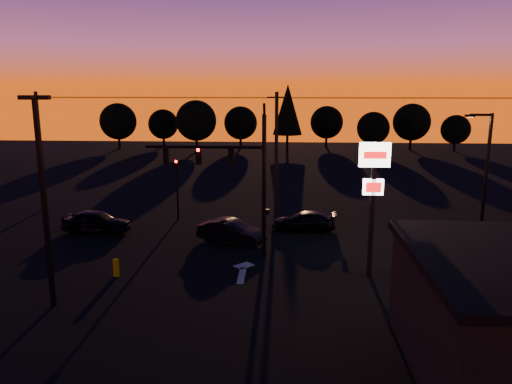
{
  "coord_description": "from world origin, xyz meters",
  "views": [
    {
      "loc": [
        2.59,
        -22.89,
        9.62
      ],
      "look_at": [
        1.0,
        5.0,
        3.5
      ],
      "focal_mm": 35.0,
      "sensor_mm": 36.0,
      "label": 1
    }
  ],
  "objects_px": {
    "car_mid": "(231,231)",
    "bollard": "(116,268)",
    "car_left": "(96,222)",
    "secondary_signal": "(177,180)",
    "parking_lot_light": "(43,189)",
    "car_right": "(304,221)",
    "streetlight": "(484,177)",
    "pylon_sign": "(373,181)",
    "suv_parked": "(432,311)",
    "traffic_signal_mast": "(235,170)"
  },
  "relations": [
    {
      "from": "car_mid",
      "to": "secondary_signal",
      "type": "bearing_deg",
      "value": 64.59
    },
    {
      "from": "streetlight",
      "to": "car_mid",
      "type": "bearing_deg",
      "value": 176.66
    },
    {
      "from": "streetlight",
      "to": "suv_parked",
      "type": "xyz_separation_m",
      "value": [
        -5.32,
        -9.49,
        -3.75
      ]
    },
    {
      "from": "parking_lot_light",
      "to": "suv_parked",
      "type": "relative_size",
      "value": 1.89
    },
    {
      "from": "secondary_signal",
      "to": "car_mid",
      "type": "height_order",
      "value": "secondary_signal"
    },
    {
      "from": "secondary_signal",
      "to": "pylon_sign",
      "type": "height_order",
      "value": "pylon_sign"
    },
    {
      "from": "traffic_signal_mast",
      "to": "secondary_signal",
      "type": "xyz_separation_m",
      "value": [
        -4.9,
        7.49,
        -2.07
      ]
    },
    {
      "from": "traffic_signal_mast",
      "to": "bollard",
      "type": "bearing_deg",
      "value": -149.43
    },
    {
      "from": "car_mid",
      "to": "parking_lot_light",
      "type": "bearing_deg",
      "value": 167.58
    },
    {
      "from": "traffic_signal_mast",
      "to": "car_right",
      "type": "xyz_separation_m",
      "value": [
        4.03,
        5.25,
        -4.32
      ]
    },
    {
      "from": "streetlight",
      "to": "car_mid",
      "type": "relative_size",
      "value": 1.88
    },
    {
      "from": "traffic_signal_mast",
      "to": "secondary_signal",
      "type": "distance_m",
      "value": 9.19
    },
    {
      "from": "secondary_signal",
      "to": "car_right",
      "type": "xyz_separation_m",
      "value": [
        8.93,
        -2.24,
        -2.24
      ]
    },
    {
      "from": "bollard",
      "to": "pylon_sign",
      "type": "bearing_deg",
      "value": 4.08
    },
    {
      "from": "traffic_signal_mast",
      "to": "suv_parked",
      "type": "height_order",
      "value": "traffic_signal_mast"
    },
    {
      "from": "bollard",
      "to": "car_right",
      "type": "distance_m",
      "value": 13.09
    },
    {
      "from": "secondary_signal",
      "to": "parking_lot_light",
      "type": "xyz_separation_m",
      "value": [
        -2.5,
        -14.49,
        2.41
      ]
    },
    {
      "from": "car_mid",
      "to": "car_left",
      "type": "bearing_deg",
      "value": 104.3
    },
    {
      "from": "car_mid",
      "to": "streetlight",
      "type": "bearing_deg",
      "value": -69.32
    },
    {
      "from": "pylon_sign",
      "to": "car_mid",
      "type": "height_order",
      "value": "pylon_sign"
    },
    {
      "from": "parking_lot_light",
      "to": "bollard",
      "type": "xyz_separation_m",
      "value": [
        1.62,
        3.58,
        -4.82
      ]
    },
    {
      "from": "bollard",
      "to": "suv_parked",
      "type": "bearing_deg",
      "value": -17.53
    },
    {
      "from": "bollard",
      "to": "car_mid",
      "type": "bearing_deg",
      "value": 47.55
    },
    {
      "from": "traffic_signal_mast",
      "to": "car_left",
      "type": "bearing_deg",
      "value": 157.76
    },
    {
      "from": "bollard",
      "to": "car_mid",
      "type": "relative_size",
      "value": 0.21
    },
    {
      "from": "parking_lot_light",
      "to": "car_right",
      "type": "bearing_deg",
      "value": 46.97
    },
    {
      "from": "parking_lot_light",
      "to": "bollard",
      "type": "height_order",
      "value": "parking_lot_light"
    },
    {
      "from": "pylon_sign",
      "to": "streetlight",
      "type": "height_order",
      "value": "streetlight"
    },
    {
      "from": "streetlight",
      "to": "suv_parked",
      "type": "bearing_deg",
      "value": -119.28
    },
    {
      "from": "car_mid",
      "to": "bollard",
      "type": "bearing_deg",
      "value": 161.56
    },
    {
      "from": "traffic_signal_mast",
      "to": "car_right",
      "type": "relative_size",
      "value": 2.01
    },
    {
      "from": "parking_lot_light",
      "to": "car_left",
      "type": "bearing_deg",
      "value": 101.14
    },
    {
      "from": "car_left",
      "to": "car_mid",
      "type": "distance_m",
      "value": 9.18
    },
    {
      "from": "secondary_signal",
      "to": "pylon_sign",
      "type": "relative_size",
      "value": 0.64
    },
    {
      "from": "parking_lot_light",
      "to": "car_mid",
      "type": "distance_m",
      "value": 12.48
    },
    {
      "from": "parking_lot_light",
      "to": "car_right",
      "type": "distance_m",
      "value": 17.39
    },
    {
      "from": "streetlight",
      "to": "bollard",
      "type": "bearing_deg",
      "value": -166.04
    },
    {
      "from": "traffic_signal_mast",
      "to": "pylon_sign",
      "type": "bearing_deg",
      "value": -19.36
    },
    {
      "from": "pylon_sign",
      "to": "parking_lot_light",
      "type": "bearing_deg",
      "value": -162.77
    },
    {
      "from": "suv_parked",
      "to": "pylon_sign",
      "type": "bearing_deg",
      "value": 112.33
    },
    {
      "from": "traffic_signal_mast",
      "to": "pylon_sign",
      "type": "height_order",
      "value": "traffic_signal_mast"
    },
    {
      "from": "bollard",
      "to": "car_left",
      "type": "bearing_deg",
      "value": 117.27
    },
    {
      "from": "parking_lot_light",
      "to": "bollard",
      "type": "bearing_deg",
      "value": 65.59
    },
    {
      "from": "parking_lot_light",
      "to": "bollard",
      "type": "relative_size",
      "value": 10.23
    },
    {
      "from": "car_left",
      "to": "streetlight",
      "type": "bearing_deg",
      "value": -89.17
    },
    {
      "from": "streetlight",
      "to": "suv_parked",
      "type": "relative_size",
      "value": 1.65
    },
    {
      "from": "pylon_sign",
      "to": "car_mid",
      "type": "relative_size",
      "value": 1.6
    },
    {
      "from": "secondary_signal",
      "to": "bollard",
      "type": "distance_m",
      "value": 11.2
    },
    {
      "from": "streetlight",
      "to": "car_left",
      "type": "relative_size",
      "value": 1.82
    },
    {
      "from": "streetlight",
      "to": "car_left",
      "type": "height_order",
      "value": "streetlight"
    }
  ]
}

